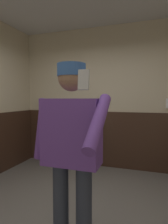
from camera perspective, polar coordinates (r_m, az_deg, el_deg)
name	(u,v)px	position (r m, az deg, el deg)	size (l,w,h in m)	color
wall_back	(108,98)	(3.97, 7.07, 4.28)	(4.27, 0.12, 2.85)	beige
wainscot_band_back	(106,139)	(3.98, 6.74, -8.12)	(3.67, 0.03, 1.14)	#382319
urinal_solo	(90,130)	(3.88, 1.93, -5.30)	(0.40, 0.34, 1.24)	white
person	(71,144)	(1.66, -3.77, -9.62)	(0.71, 0.60, 1.70)	#2D3342
cell_phone	(84,80)	(1.05, -0.10, 9.61)	(0.06, 0.02, 0.11)	silver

